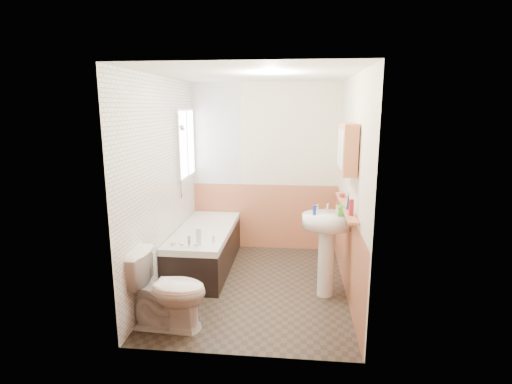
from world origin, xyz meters
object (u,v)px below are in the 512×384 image
sink (327,238)px  medicine_cabinet (347,148)px  bathtub (205,247)px  pine_shelf (346,206)px  toilet (167,290)px

sink → medicine_cabinet: (0.17, -0.08, 1.03)m
bathtub → pine_shelf: (1.77, -0.59, 0.77)m
sink → medicine_cabinet: size_ratio=1.86×
bathtub → sink: sink is taller
pine_shelf → toilet: bearing=-153.1°
toilet → pine_shelf: 2.13m
sink → medicine_cabinet: bearing=-15.1°
sink → medicine_cabinet: medicine_cabinet is taller
sink → bathtub: bearing=167.6°
toilet → medicine_cabinet: 2.35m
bathtub → medicine_cabinet: medicine_cabinet is taller
pine_shelf → medicine_cabinet: bearing=-101.9°
bathtub → toilet: size_ratio=2.17×
sink → pine_shelf: sink is taller
bathtub → medicine_cabinet: bearing=-22.7°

